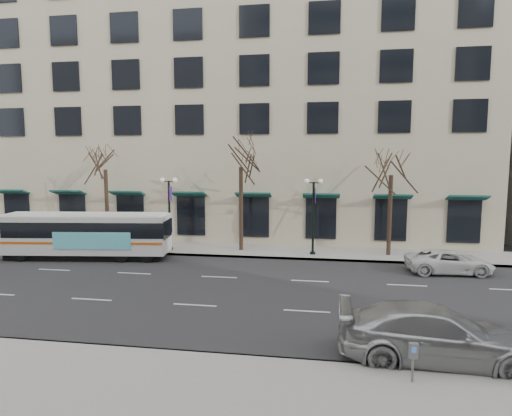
% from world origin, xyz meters
% --- Properties ---
extents(ground, '(160.00, 160.00, 0.00)m').
position_xyz_m(ground, '(0.00, 0.00, 0.00)').
color(ground, black).
rests_on(ground, ground).
extents(sidewalk_far, '(80.00, 4.00, 0.15)m').
position_xyz_m(sidewalk_far, '(5.00, 9.00, 0.07)').
color(sidewalk_far, gray).
rests_on(sidewalk_far, ground).
extents(building_hotel, '(40.00, 20.00, 24.00)m').
position_xyz_m(building_hotel, '(-2.00, 21.00, 12.00)').
color(building_hotel, tan).
rests_on(building_hotel, ground).
extents(tree_far_left, '(3.60, 3.60, 8.34)m').
position_xyz_m(tree_far_left, '(-10.00, 8.80, 6.70)').
color(tree_far_left, black).
rests_on(tree_far_left, ground).
extents(tree_far_mid, '(3.60, 3.60, 8.55)m').
position_xyz_m(tree_far_mid, '(0.00, 8.80, 6.91)').
color(tree_far_mid, black).
rests_on(tree_far_mid, ground).
extents(tree_far_right, '(3.60, 3.60, 8.06)m').
position_xyz_m(tree_far_right, '(10.00, 8.80, 6.42)').
color(tree_far_right, black).
rests_on(tree_far_right, ground).
extents(lamp_post_left, '(1.22, 0.45, 5.21)m').
position_xyz_m(lamp_post_left, '(-4.99, 8.20, 2.94)').
color(lamp_post_left, black).
rests_on(lamp_post_left, ground).
extents(lamp_post_right, '(1.22, 0.45, 5.21)m').
position_xyz_m(lamp_post_right, '(5.01, 8.20, 2.94)').
color(lamp_post_right, black).
rests_on(lamp_post_right, ground).
extents(city_bus, '(11.11, 3.70, 2.96)m').
position_xyz_m(city_bus, '(-9.68, 5.38, 1.61)').
color(city_bus, white).
rests_on(city_bus, ground).
extents(silver_car, '(6.27, 2.68, 1.80)m').
position_xyz_m(silver_car, '(9.28, -6.20, 0.90)').
color(silver_car, '#AAADB2').
rests_on(silver_car, ground).
extents(white_pickup, '(4.91, 2.53, 1.33)m').
position_xyz_m(white_pickup, '(12.83, 5.19, 0.66)').
color(white_pickup, silver).
rests_on(white_pickup, ground).
extents(pay_station, '(0.26, 0.18, 1.16)m').
position_xyz_m(pay_station, '(8.24, -7.98, 0.99)').
color(pay_station, slate).
rests_on(pay_station, sidewalk_near).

